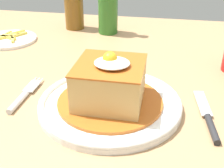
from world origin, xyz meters
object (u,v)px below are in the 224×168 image
main_plate (110,103)px  fork (23,96)px  beer_bottle_green (108,3)px  knife (209,121)px  side_plate_fries (9,39)px

main_plate → fork: size_ratio=1.96×
fork → beer_bottle_green: beer_bottle_green is taller
main_plate → knife: (0.18, -0.02, -0.00)m
fork → beer_bottle_green: size_ratio=0.53×
main_plate → fork: main_plate is taller
side_plate_fries → main_plate: bearing=-38.8°
beer_bottle_green → main_plate: bearing=-77.8°
fork → side_plate_fries: size_ratio=0.83×
fork → side_plate_fries: 0.37m
main_plate → side_plate_fries: (-0.38, 0.31, -0.00)m
main_plate → beer_bottle_green: bearing=102.2°
main_plate → side_plate_fries: main_plate is taller
knife → main_plate: bearing=173.9°
main_plate → beer_bottle_green: beer_bottle_green is taller
main_plate → side_plate_fries: size_ratio=1.63×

